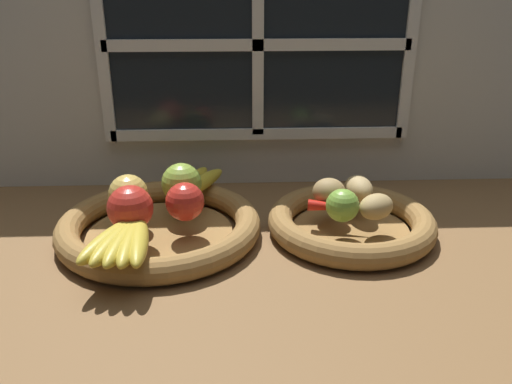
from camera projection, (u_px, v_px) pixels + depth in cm
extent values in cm
cube|color=brown|center=(265.00, 248.00, 94.58)|extent=(140.00, 90.00, 3.00)
cube|color=silver|center=(257.00, 60.00, 111.09)|extent=(140.00, 3.00, 55.00)
cube|color=black|center=(258.00, 45.00, 107.99)|extent=(64.00, 0.80, 38.00)
cube|color=white|center=(258.00, 45.00, 107.44)|extent=(2.40, 1.20, 38.00)
cube|color=white|center=(258.00, 45.00, 107.44)|extent=(64.00, 1.20, 2.40)
cube|color=white|center=(101.00, 46.00, 106.12)|extent=(2.40, 1.20, 40.40)
cube|color=white|center=(411.00, 44.00, 108.75)|extent=(2.40, 1.20, 40.40)
cube|color=white|center=(258.00, 134.00, 114.75)|extent=(64.00, 1.20, 2.40)
cylinder|color=olive|center=(160.00, 234.00, 95.18)|extent=(26.46, 26.46, 1.00)
torus|color=olive|center=(160.00, 225.00, 94.50)|extent=(36.81, 36.81, 4.54)
cylinder|color=olive|center=(350.00, 230.00, 96.62)|extent=(21.49, 21.49, 1.00)
torus|color=olive|center=(351.00, 222.00, 95.94)|extent=(30.75, 30.75, 4.54)
sphere|color=red|center=(130.00, 208.00, 86.79)|extent=(7.72, 7.72, 7.72)
sphere|color=#8CAD3D|center=(182.00, 183.00, 97.49)|extent=(7.54, 7.54, 7.54)
sphere|color=#DBB756|center=(128.00, 194.00, 93.35)|extent=(7.02, 7.02, 7.02)
sphere|color=red|center=(185.00, 201.00, 90.71)|extent=(6.78, 6.78, 6.78)
ellipsoid|color=gold|center=(111.00, 239.00, 81.31)|extent=(9.54, 16.44, 3.29)
ellipsoid|color=gold|center=(117.00, 240.00, 81.02)|extent=(7.63, 16.76, 3.29)
ellipsoid|color=gold|center=(124.00, 240.00, 80.86)|extent=(5.58, 16.78, 3.29)
ellipsoid|color=gold|center=(131.00, 240.00, 80.82)|extent=(3.43, 16.51, 3.29)
ellipsoid|color=gold|center=(138.00, 240.00, 80.93)|extent=(5.30, 16.76, 3.29)
sphere|color=brown|center=(140.00, 218.00, 88.43)|extent=(2.96, 2.96, 2.96)
ellipsoid|color=yellow|center=(201.00, 183.00, 103.58)|extent=(10.34, 15.56, 2.97)
ellipsoid|color=yellow|center=(193.00, 182.00, 104.14)|extent=(7.24, 16.31, 2.97)
ellipsoid|color=yellow|center=(184.00, 182.00, 104.34)|extent=(3.77, 16.24, 2.97)
ellipsoid|color=yellow|center=(175.00, 182.00, 104.16)|extent=(5.73, 16.38, 2.97)
sphere|color=brown|center=(178.00, 197.00, 96.90)|extent=(2.67, 2.67, 2.67)
ellipsoid|color=tan|center=(359.00, 189.00, 98.56)|extent=(5.82, 8.13, 4.74)
ellipsoid|color=tan|center=(376.00, 207.00, 91.20)|extent=(8.43, 7.97, 4.50)
ellipsoid|color=#A38451|center=(329.00, 192.00, 96.67)|extent=(7.07, 6.67, 5.12)
sphere|color=#7AAD3D|center=(342.00, 205.00, 90.02)|extent=(5.84, 5.84, 5.84)
cone|color=red|center=(339.00, 207.00, 93.86)|extent=(11.42, 4.71, 2.12)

